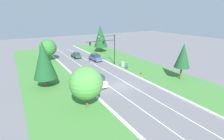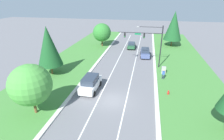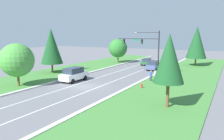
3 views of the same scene
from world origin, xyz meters
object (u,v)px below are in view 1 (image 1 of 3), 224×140
object	(u,v)px
pedestrian	(127,65)
conifer_near_right_tree	(183,56)
slate_blue_suv	(95,57)
conifer_far_right_tree	(101,36)
white_suv	(97,80)
oak_near_left_tree	(86,83)
traffic_signal_mast	(107,45)
oak_far_left_tree	(48,48)
utility_cabinet	(122,64)
forest_sedan	(76,55)
conifer_mid_left_tree	(44,60)
fire_hydrant	(141,73)

from	to	relation	value
pedestrian	conifer_near_right_tree	size ratio (longest dim) A/B	0.23
slate_blue_suv	conifer_far_right_tree	world-z (taller)	conifer_far_right_tree
white_suv	oak_near_left_tree	world-z (taller)	oak_near_left_tree
conifer_near_right_tree	conifer_far_right_tree	world-z (taller)	conifer_far_right_tree
traffic_signal_mast	conifer_far_right_tree	distance (m)	17.03
oak_far_left_tree	utility_cabinet	bearing A→B (deg)	-45.20
forest_sedan	conifer_near_right_tree	size ratio (longest dim) A/B	0.59
forest_sedan	conifer_mid_left_tree	xyz separation A→B (m)	(-11.75, -18.67, 4.15)
pedestrian	traffic_signal_mast	bearing A→B (deg)	-48.09
forest_sedan	oak_near_left_tree	xyz separation A→B (m)	(-8.16, -28.88, 2.84)
traffic_signal_mast	conifer_near_right_tree	world-z (taller)	traffic_signal_mast
slate_blue_suv	conifer_mid_left_tree	world-z (taller)	conifer_mid_left_tree
forest_sedan	fire_hydrant	size ratio (longest dim) A/B	6.14
fire_hydrant	oak_far_left_tree	world-z (taller)	oak_far_left_tree
traffic_signal_mast	white_suv	distance (m)	13.75
oak_near_left_tree	pedestrian	bearing A→B (deg)	38.74
conifer_near_right_tree	conifer_mid_left_tree	size ratio (longest dim) A/B	0.88
oak_near_left_tree	conifer_mid_left_tree	xyz separation A→B (m)	(-3.58, 10.22, 1.32)
pedestrian	slate_blue_suv	bearing A→B (deg)	-59.91
white_suv	utility_cabinet	bearing A→B (deg)	37.43
forest_sedan	pedestrian	bearing A→B (deg)	-70.50
fire_hydrant	conifer_far_right_tree	size ratio (longest dim) A/B	0.08
oak_near_left_tree	conifer_far_right_tree	distance (m)	37.75
white_suv	oak_near_left_tree	bearing A→B (deg)	-124.67
forest_sedan	oak_near_left_tree	world-z (taller)	oak_near_left_tree
conifer_mid_left_tree	utility_cabinet	bearing A→B (deg)	12.28
white_suv	fire_hydrant	bearing A→B (deg)	4.72
traffic_signal_mast	oak_near_left_tree	world-z (taller)	traffic_signal_mast
traffic_signal_mast	conifer_near_right_tree	distance (m)	17.96
utility_cabinet	slate_blue_suv	bearing A→B (deg)	111.59
white_suv	forest_sedan	size ratio (longest dim) A/B	1.14
traffic_signal_mast	forest_sedan	size ratio (longest dim) A/B	1.83
traffic_signal_mast	slate_blue_suv	distance (m)	7.24
forest_sedan	conifer_far_right_tree	bearing A→B (deg)	19.42
traffic_signal_mast	oak_far_left_tree	world-z (taller)	traffic_signal_mast
fire_hydrant	conifer_mid_left_tree	distance (m)	19.72
traffic_signal_mast	conifer_far_right_tree	world-z (taller)	conifer_far_right_tree
traffic_signal_mast	conifer_near_right_tree	size ratio (longest dim) A/B	1.09
utility_cabinet	traffic_signal_mast	bearing A→B (deg)	136.55
oak_far_left_tree	conifer_mid_left_tree	distance (m)	19.39
traffic_signal_mast	white_suv	size ratio (longest dim) A/B	1.61
white_suv	oak_near_left_tree	size ratio (longest dim) A/B	0.82
forest_sedan	conifer_far_right_tree	world-z (taller)	conifer_far_right_tree
white_suv	fire_hydrant	size ratio (longest dim) A/B	6.99
fire_hydrant	oak_far_left_tree	distance (m)	26.80
fire_hydrant	traffic_signal_mast	bearing A→B (deg)	107.45
pedestrian	conifer_far_right_tree	xyz separation A→B (m)	(3.41, 20.96, 4.44)
oak_near_left_tree	fire_hydrant	bearing A→B (deg)	25.02
white_suv	fire_hydrant	distance (m)	10.83
conifer_far_right_tree	traffic_signal_mast	bearing A→B (deg)	-111.08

